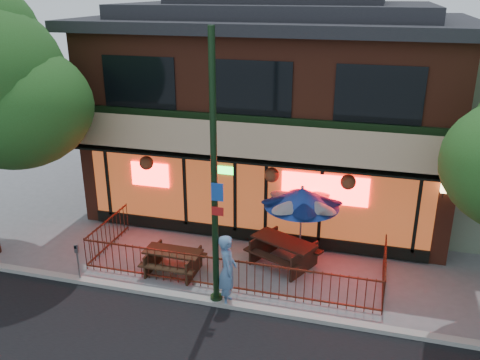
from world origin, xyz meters
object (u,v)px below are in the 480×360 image
Objects in this scene: street_light at (214,191)px; pedestrian at (227,270)px; parking_meter_near at (77,257)px; patio_umbrella at (302,197)px; picnic_table_right at (284,248)px; picnic_table_left at (173,258)px.

street_light reaches higher than pedestrian.
parking_meter_near is at bearing -178.89° from street_light.
street_light reaches higher than patio_umbrella.
picnic_table_right is 5.86m from parking_meter_near.
picnic_table_left is 0.71× the size of picnic_table_right.
street_light is 2.83× the size of patio_umbrella.
pedestrian is 1.68× the size of parking_meter_near.
parking_meter_near is (-5.76, -2.72, -1.32)m from patio_umbrella.
picnic_table_left is at bearing 146.49° from street_light.
patio_umbrella reaches higher than picnic_table_right.
picnic_table_right is at bearing 24.90° from parking_meter_near.
picnic_table_left is at bearing 40.27° from pedestrian.
patio_umbrella is at bearing -50.90° from pedestrian.
street_light is at bearing 78.75° from pedestrian.
street_light is 3.00× the size of picnic_table_right.
picnic_table_right is at bearing -45.11° from pedestrian.
parking_meter_near is at bearing -153.20° from picnic_table_left.
patio_umbrella reaches higher than picnic_table_left.
pedestrian reaches higher than picnic_table_right.
parking_meter_near is at bearing 70.21° from pedestrian.
patio_umbrella is at bearing 24.32° from picnic_table_left.
parking_meter_near is (-5.31, -2.47, 0.26)m from picnic_table_right.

